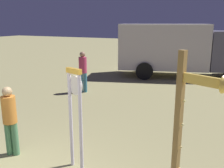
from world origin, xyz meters
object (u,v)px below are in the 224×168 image
at_px(person_near_clock, 10,118).
at_px(box_truck_near, 176,48).
at_px(standing_clock, 75,110).
at_px(arrow_sign, 195,113).
at_px(person_distant, 83,70).

distance_m(person_near_clock, box_truck_near, 10.37).
relative_size(person_near_clock, box_truck_near, 0.23).
relative_size(standing_clock, person_near_clock, 1.32).
height_order(arrow_sign, box_truck_near, box_truck_near).
bearing_deg(person_distant, standing_clock, -59.28).
bearing_deg(arrow_sign, person_near_clock, 179.21).
relative_size(person_distant, box_truck_near, 0.25).
bearing_deg(arrow_sign, box_truck_near, 103.28).
bearing_deg(person_distant, person_near_clock, -75.38).
bearing_deg(person_near_clock, box_truck_near, 81.80).
xyz_separation_m(standing_clock, person_distant, (-2.99, 5.03, -0.29)).
height_order(person_near_clock, box_truck_near, box_truck_near).
bearing_deg(arrow_sign, person_distant, 135.01).
bearing_deg(person_near_clock, arrow_sign, -0.79).
bearing_deg(box_truck_near, arrow_sign, -76.72).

